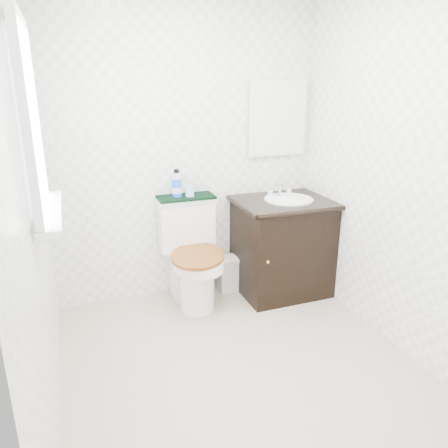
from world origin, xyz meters
TOP-DOWN VIEW (x-y plane):
  - floor at (0.00, 0.00)m, footprint 2.40×2.40m
  - wall_back at (0.00, 1.20)m, footprint 2.40×0.00m
  - wall_front at (0.00, -1.20)m, footprint 2.40×0.00m
  - wall_left at (-1.10, 0.00)m, footprint 0.00×2.40m
  - wall_right at (1.10, 0.00)m, footprint 0.00×2.40m
  - window at (-1.07, 0.25)m, footprint 0.02×0.70m
  - mirror at (0.78, 1.18)m, footprint 0.50×0.02m
  - toilet at (-0.05, 0.96)m, footprint 0.53×0.69m
  - vanity at (0.73, 0.90)m, footprint 0.77×0.66m
  - trash_bin at (0.31, 1.05)m, footprint 0.22×0.18m
  - towel at (-0.05, 1.09)m, footprint 0.45×0.22m
  - mouthwash_bottle at (-0.12, 1.10)m, footprint 0.08×0.08m
  - cup at (-0.02, 1.08)m, footprint 0.07×0.07m
  - soap_bar at (0.73, 1.02)m, footprint 0.07×0.04m

SIDE VIEW (x-z plane):
  - floor at x=0.00m, z-range 0.00..0.00m
  - trash_bin at x=0.31m, z-range 0.00..0.31m
  - toilet at x=-0.05m, z-range -0.05..0.80m
  - vanity at x=0.73m, z-range -0.03..0.89m
  - soap_bar at x=0.73m, z-range 0.82..0.84m
  - towel at x=-0.05m, z-range 0.86..0.87m
  - cup at x=-0.02m, z-range 0.87..0.96m
  - mouthwash_bottle at x=-0.12m, z-range 0.86..1.08m
  - wall_back at x=0.00m, z-range 0.00..2.40m
  - wall_front at x=0.00m, z-range 0.00..2.40m
  - wall_left at x=-1.10m, z-range 0.00..2.40m
  - wall_right at x=1.10m, z-range 0.00..2.40m
  - mirror at x=0.78m, z-range 1.15..1.75m
  - window at x=-1.07m, z-range 1.10..2.00m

